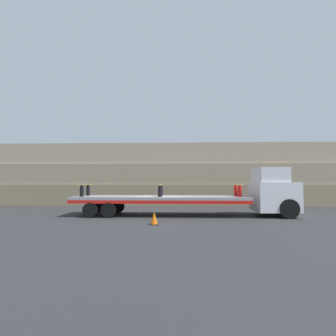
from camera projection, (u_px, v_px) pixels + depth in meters
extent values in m
plane|color=#2D2D30|center=(160.00, 215.00, 16.51)|extent=(120.00, 120.00, 0.00)
cube|color=#84755B|center=(166.00, 194.00, 24.16)|extent=(60.00, 3.00, 1.86)
cube|color=gray|center=(166.00, 174.00, 24.41)|extent=(60.00, 3.00, 1.86)
cube|color=tan|center=(166.00, 155.00, 24.65)|extent=(60.00, 3.00, 1.86)
cube|color=silver|center=(274.00, 197.00, 16.28)|extent=(2.44, 2.52, 1.79)
cube|color=silver|center=(269.00, 175.00, 16.36)|extent=(1.71, 2.31, 0.89)
cube|color=black|center=(285.00, 191.00, 16.27)|extent=(0.98, 2.21, 1.00)
cylinder|color=black|center=(289.00, 209.00, 15.04)|extent=(1.14, 0.28, 1.14)
cylinder|color=black|center=(274.00, 205.00, 17.42)|extent=(1.14, 0.28, 1.14)
cube|color=gray|center=(160.00, 198.00, 16.57)|extent=(10.91, 2.56, 0.17)
cube|color=red|center=(159.00, 202.00, 15.32)|extent=(10.91, 0.08, 0.20)
cube|color=red|center=(162.00, 199.00, 17.80)|extent=(10.91, 0.08, 0.20)
cylinder|color=black|center=(108.00, 210.00, 15.48)|extent=(0.88, 0.30, 0.88)
cylinder|color=black|center=(118.00, 206.00, 17.83)|extent=(0.88, 0.30, 0.88)
cylinder|color=black|center=(90.00, 210.00, 15.52)|extent=(0.88, 0.30, 0.88)
cylinder|color=black|center=(102.00, 206.00, 17.88)|extent=(0.88, 0.30, 0.88)
cylinder|color=black|center=(82.00, 196.00, 16.21)|extent=(0.28, 0.28, 0.03)
cylinder|color=black|center=(82.00, 192.00, 16.22)|extent=(0.23, 0.23, 0.57)
sphere|color=black|center=(82.00, 187.00, 16.24)|extent=(0.22, 0.22, 0.22)
cylinder|color=black|center=(81.00, 191.00, 16.03)|extent=(0.10, 0.15, 0.10)
cylinder|color=black|center=(83.00, 191.00, 16.41)|extent=(0.10, 0.15, 0.10)
cylinder|color=black|center=(88.00, 195.00, 17.33)|extent=(0.28, 0.28, 0.03)
cylinder|color=black|center=(88.00, 191.00, 17.35)|extent=(0.23, 0.23, 0.57)
sphere|color=black|center=(88.00, 186.00, 17.36)|extent=(0.22, 0.22, 0.22)
cylinder|color=black|center=(87.00, 190.00, 17.16)|extent=(0.10, 0.15, 0.10)
cylinder|color=black|center=(89.00, 190.00, 17.54)|extent=(0.10, 0.15, 0.10)
cylinder|color=black|center=(160.00, 197.00, 16.01)|extent=(0.28, 0.28, 0.03)
cylinder|color=black|center=(160.00, 192.00, 16.02)|extent=(0.23, 0.23, 0.57)
sphere|color=black|center=(160.00, 187.00, 16.04)|extent=(0.22, 0.22, 0.22)
cylinder|color=black|center=(160.00, 191.00, 15.84)|extent=(0.10, 0.15, 0.10)
cylinder|color=black|center=(160.00, 191.00, 16.21)|extent=(0.10, 0.15, 0.10)
cylinder|color=black|center=(161.00, 196.00, 17.13)|extent=(0.28, 0.28, 0.03)
cylinder|color=black|center=(161.00, 191.00, 17.15)|extent=(0.23, 0.23, 0.57)
sphere|color=black|center=(161.00, 186.00, 17.16)|extent=(0.22, 0.22, 0.22)
cylinder|color=black|center=(161.00, 190.00, 16.96)|extent=(0.10, 0.15, 0.10)
cylinder|color=black|center=(161.00, 190.00, 17.34)|extent=(0.10, 0.15, 0.10)
cylinder|color=red|center=(240.00, 197.00, 15.81)|extent=(0.28, 0.28, 0.03)
cylinder|color=red|center=(240.00, 192.00, 15.82)|extent=(0.23, 0.23, 0.57)
sphere|color=red|center=(240.00, 187.00, 15.84)|extent=(0.22, 0.22, 0.22)
cylinder|color=red|center=(240.00, 191.00, 15.64)|extent=(0.10, 0.15, 0.10)
cylinder|color=red|center=(239.00, 191.00, 16.01)|extent=(0.10, 0.15, 0.10)
cylinder|color=red|center=(236.00, 196.00, 16.94)|extent=(0.28, 0.28, 0.03)
cylinder|color=red|center=(236.00, 192.00, 16.95)|extent=(0.23, 0.23, 0.57)
sphere|color=red|center=(236.00, 186.00, 16.97)|extent=(0.22, 0.22, 0.22)
cylinder|color=red|center=(236.00, 191.00, 16.76)|extent=(0.10, 0.15, 0.10)
cylinder|color=red|center=(235.00, 190.00, 17.14)|extent=(0.10, 0.15, 0.10)
cube|color=yellow|center=(85.00, 185.00, 16.80)|extent=(0.05, 2.76, 0.01)
cube|color=yellow|center=(160.00, 185.00, 16.61)|extent=(0.05, 2.76, 0.01)
cube|color=yellow|center=(238.00, 185.00, 16.41)|extent=(0.05, 2.76, 0.01)
cube|color=black|center=(154.00, 224.00, 13.05)|extent=(0.46, 0.46, 0.03)
cone|color=orange|center=(154.00, 218.00, 13.07)|extent=(0.35, 0.35, 0.60)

